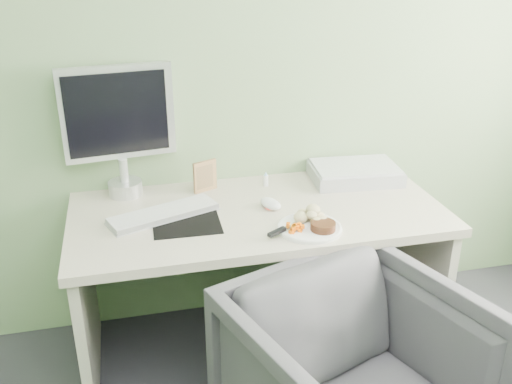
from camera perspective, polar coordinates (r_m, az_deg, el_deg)
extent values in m
plane|color=gray|center=(2.62, -1.76, 14.11)|extent=(3.50, 0.00, 3.50)
cube|color=beige|center=(2.47, 0.21, -2.19)|extent=(1.60, 0.75, 0.04)
cube|color=#BBB69F|center=(2.61, -16.57, -11.05)|extent=(0.04, 0.70, 0.69)
cube|color=#BBB69F|center=(2.90, 15.08, -7.05)|extent=(0.04, 0.70, 0.69)
cylinder|color=white|center=(2.30, 5.38, -3.60)|extent=(0.26, 0.26, 0.01)
cylinder|color=black|center=(2.27, 6.72, -3.40)|extent=(0.13, 0.13, 0.03)
ellipsoid|color=#A78A51|center=(2.33, 5.79, -2.20)|extent=(0.12, 0.09, 0.06)
cube|color=#FF6605|center=(2.26, 4.02, -3.40)|extent=(0.07, 0.07, 0.04)
cube|color=silver|center=(2.30, 4.13, -3.11)|extent=(0.12, 0.09, 0.01)
cube|color=black|center=(2.22, 2.10, -4.01)|extent=(0.09, 0.06, 0.02)
cube|color=black|center=(2.36, -6.97, -3.09)|extent=(0.28, 0.25, 0.00)
cube|color=white|center=(2.42, -9.21, -2.10)|extent=(0.48, 0.28, 0.02)
ellipsoid|color=white|center=(2.47, 1.47, -1.18)|extent=(0.10, 0.13, 0.04)
cube|color=olive|center=(2.62, -5.12, 1.59)|extent=(0.11, 0.06, 0.15)
cylinder|color=white|center=(2.69, 0.98, 1.16)|extent=(0.02, 0.02, 0.05)
cone|color=#8FC1E6|center=(2.67, 0.99, 1.86)|extent=(0.02, 0.02, 0.02)
cube|color=#A4A6AB|center=(2.79, 9.84, 1.83)|extent=(0.44, 0.31, 0.06)
cylinder|color=silver|center=(2.66, -12.93, 0.39)|extent=(0.15, 0.15, 0.06)
cylinder|color=silver|center=(2.62, -13.10, 2.12)|extent=(0.04, 0.04, 0.11)
cube|color=silver|center=(2.57, -13.65, 7.72)|extent=(0.49, 0.11, 0.41)
cube|color=black|center=(2.54, -13.64, 7.57)|extent=(0.43, 0.06, 0.36)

